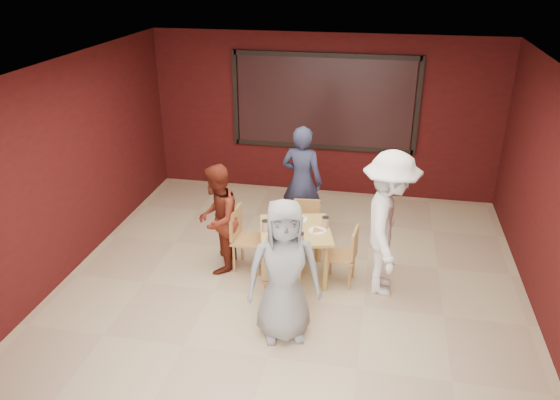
% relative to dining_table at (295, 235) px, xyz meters
% --- Properties ---
extents(floor, '(7.00, 7.00, 0.00)m').
position_rel_dining_table_xyz_m(floor, '(-0.01, -0.54, -0.63)').
color(floor, '#C7B48A').
rests_on(floor, ground).
extents(window_blinds, '(3.00, 0.02, 1.50)m').
position_rel_dining_table_xyz_m(window_blinds, '(-0.01, 2.91, 1.02)').
color(window_blinds, black).
extents(dining_table, '(1.09, 1.09, 0.86)m').
position_rel_dining_table_xyz_m(dining_table, '(0.00, 0.00, 0.00)').
color(dining_table, tan).
rests_on(dining_table, floor).
extents(chair_front, '(0.48, 0.48, 0.91)m').
position_rel_dining_table_xyz_m(chair_front, '(-0.03, -0.78, -0.11)').
color(chair_front, tan).
rests_on(chair_front, floor).
extents(chair_back, '(0.41, 0.41, 0.78)m').
position_rel_dining_table_xyz_m(chair_back, '(0.05, 0.70, -0.19)').
color(chair_back, tan).
rests_on(chair_back, floor).
extents(chair_left, '(0.45, 0.45, 0.87)m').
position_rel_dining_table_xyz_m(chair_left, '(-0.72, 0.10, -0.14)').
color(chair_left, tan).
rests_on(chair_left, floor).
extents(chair_right, '(0.42, 0.42, 0.79)m').
position_rel_dining_table_xyz_m(chair_right, '(0.67, -0.03, -0.18)').
color(chair_right, tan).
rests_on(chair_right, floor).
extents(diner_front, '(0.93, 0.74, 1.67)m').
position_rel_dining_table_xyz_m(diner_front, '(0.08, -1.22, 0.20)').
color(diner_front, gray).
rests_on(diner_front, floor).
extents(diner_back, '(0.69, 0.52, 1.72)m').
position_rel_dining_table_xyz_m(diner_back, '(-0.11, 1.25, 0.23)').
color(diner_back, '#292C49').
rests_on(diner_back, floor).
extents(diner_left, '(0.61, 0.76, 1.50)m').
position_rel_dining_table_xyz_m(diner_left, '(-1.05, 0.01, 0.12)').
color(diner_left, maroon).
rests_on(diner_left, floor).
extents(diner_right, '(0.71, 1.22, 1.88)m').
position_rel_dining_table_xyz_m(diner_right, '(1.17, -0.08, 0.31)').
color(diner_right, white).
rests_on(diner_right, floor).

